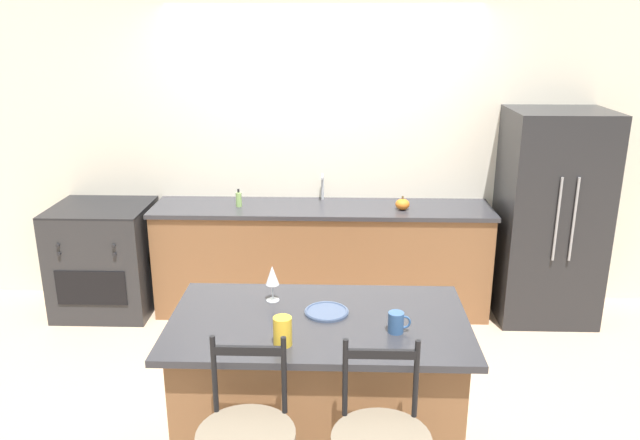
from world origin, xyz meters
TOP-DOWN VIEW (x-y plane):
  - ground_plane at (0.00, 0.00)m, footprint 18.00×18.00m
  - wall_back at (0.00, 0.64)m, footprint 6.00×0.07m
  - back_counter at (0.00, 0.35)m, footprint 2.78×0.62m
  - sink_faucet at (0.00, 0.53)m, footprint 0.02×0.13m
  - kitchen_island at (0.04, -1.71)m, footprint 1.52×0.87m
  - refrigerator at (1.84, 0.29)m, footprint 0.77×0.69m
  - oven_range at (-1.82, 0.27)m, footprint 0.78×0.72m
  - dinner_plate at (0.08, -1.64)m, footprint 0.23×0.23m
  - wine_glass at (-0.21, -1.50)m, footprint 0.07×0.07m
  - coffee_mug at (0.43, -1.84)m, footprint 0.11×0.08m
  - tumbler_cup at (-0.11, -1.98)m, footprint 0.09×0.09m
  - pumpkin_decoration at (0.65, 0.26)m, footprint 0.11×0.11m
  - soap_bottle at (-0.68, 0.30)m, footprint 0.05×0.05m

SIDE VIEW (x-z plane):
  - ground_plane at x=0.00m, z-range 0.00..0.00m
  - oven_range at x=-1.82m, z-range 0.00..0.92m
  - back_counter at x=0.00m, z-range 0.00..0.92m
  - kitchen_island at x=0.04m, z-range 0.00..0.92m
  - refrigerator at x=1.84m, z-range 0.00..1.72m
  - dinner_plate at x=0.08m, z-range 0.92..0.94m
  - pumpkin_decoration at x=0.65m, z-range 0.90..1.02m
  - coffee_mug at x=0.43m, z-range 0.92..1.02m
  - soap_bottle at x=-0.68m, z-range 0.90..1.05m
  - tumbler_cup at x=-0.11m, z-range 0.92..1.06m
  - sink_faucet at x=0.00m, z-range 0.94..1.16m
  - wine_glass at x=-0.21m, z-range 0.96..1.16m
  - wall_back at x=0.00m, z-range 0.00..2.70m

